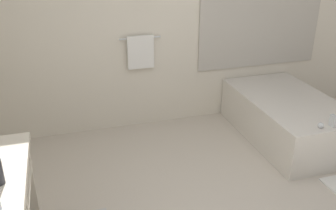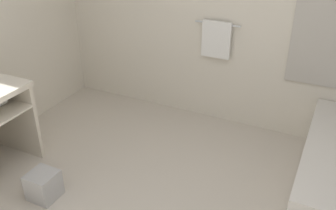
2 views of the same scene
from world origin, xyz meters
TOP-DOWN VIEW (x-y plane):
  - wall_back_with_blinds at (0.05, 2.23)m, footprint 7.40×0.13m
  - bathtub at (1.30, 1.36)m, footprint 0.97×1.66m

SIDE VIEW (x-z plane):
  - bathtub at x=1.30m, z-range -0.04..0.59m
  - wall_back_with_blinds at x=0.05m, z-range -0.01..2.69m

